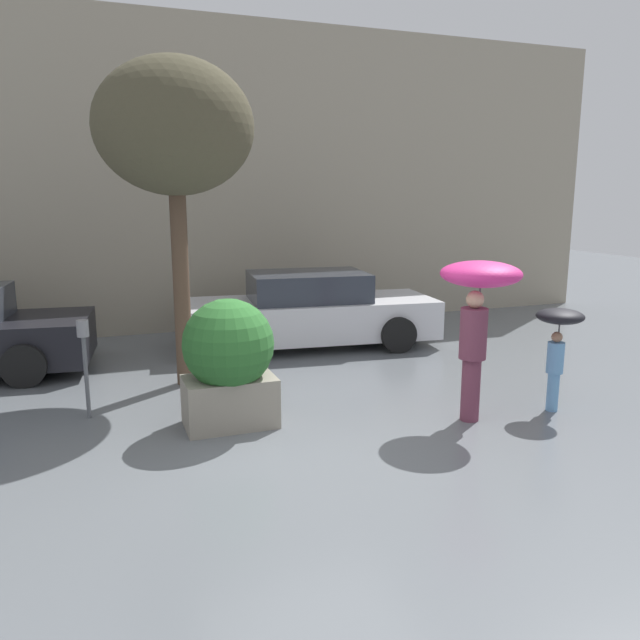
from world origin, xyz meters
The scene contains 8 objects.
ground_plane centered at (0.00, 0.00, 0.00)m, with size 40.00×40.00×0.00m, color slate.
building_facade centered at (0.00, 6.50, 3.00)m, with size 18.00×0.30×6.00m.
planter_box centered at (-0.73, 0.93, 0.81)m, with size 1.07×1.07×1.52m.
person_adult centered at (2.11, 0.16, 1.51)m, with size 0.96×0.96×1.92m.
person_child centered at (3.25, 0.06, 1.00)m, with size 0.58×0.58×1.30m.
parked_car_near centered at (1.43, 4.34, 0.62)m, with size 4.68×2.25×1.33m.
street_tree centered at (-0.99, 2.79, 3.54)m, with size 2.14×2.14×4.48m.
parking_meter centered at (-2.31, 1.77, 0.88)m, with size 0.14×0.14×1.22m.
Camera 1 is at (-2.16, -6.02, 2.70)m, focal length 35.00 mm.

